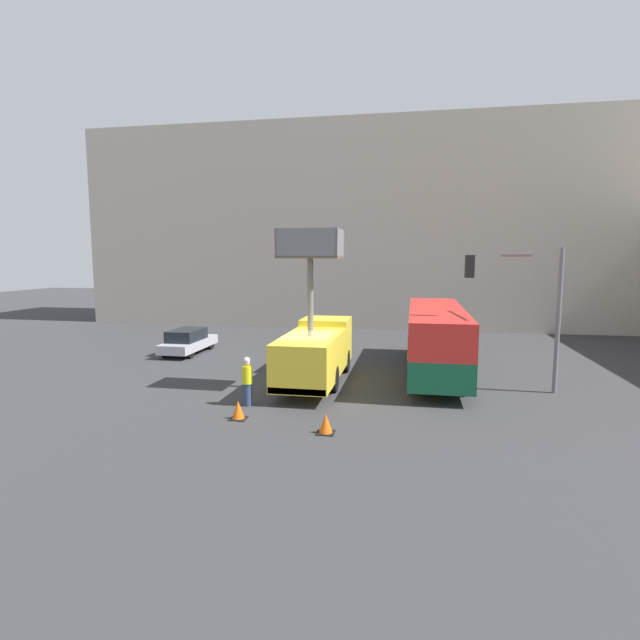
{
  "coord_description": "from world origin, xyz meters",
  "views": [
    {
      "loc": [
        4.57,
        -20.05,
        5.47
      ],
      "look_at": [
        0.48,
        1.7,
        2.68
      ],
      "focal_mm": 28.0,
      "sensor_mm": 36.0,
      "label": 1
    }
  ],
  "objects_px": {
    "road_worker_near_truck": "(247,381)",
    "utility_truck": "(316,348)",
    "parked_car_curbside": "(188,341)",
    "traffic_cone_near_truck": "(326,424)",
    "traffic_light_pole": "(526,295)",
    "city_bus": "(436,335)",
    "road_worker_directing": "(411,358)",
    "traffic_cone_mid_road": "(238,410)"
  },
  "relations": [
    {
      "from": "utility_truck",
      "to": "parked_car_curbside",
      "type": "relative_size",
      "value": 1.62
    },
    {
      "from": "traffic_light_pole",
      "to": "traffic_cone_mid_road",
      "type": "distance_m",
      "value": 12.08
    },
    {
      "from": "traffic_light_pole",
      "to": "road_worker_directing",
      "type": "bearing_deg",
      "value": 158.82
    },
    {
      "from": "road_worker_near_truck",
      "to": "city_bus",
      "type": "bearing_deg",
      "value": -142.71
    },
    {
      "from": "road_worker_near_truck",
      "to": "parked_car_curbside",
      "type": "bearing_deg",
      "value": -59.87
    },
    {
      "from": "parked_car_curbside",
      "to": "road_worker_near_truck",
      "type": "bearing_deg",
      "value": -53.71
    },
    {
      "from": "road_worker_directing",
      "to": "traffic_cone_near_truck",
      "type": "relative_size",
      "value": 2.83
    },
    {
      "from": "road_worker_near_truck",
      "to": "parked_car_curbside",
      "type": "height_order",
      "value": "road_worker_near_truck"
    },
    {
      "from": "city_bus",
      "to": "traffic_cone_mid_road",
      "type": "relative_size",
      "value": 17.9
    },
    {
      "from": "road_worker_directing",
      "to": "traffic_cone_near_truck",
      "type": "distance_m",
      "value": 8.31
    },
    {
      "from": "traffic_light_pole",
      "to": "road_worker_near_truck",
      "type": "distance_m",
      "value": 11.47
    },
    {
      "from": "utility_truck",
      "to": "traffic_cone_near_truck",
      "type": "distance_m",
      "value": 6.33
    },
    {
      "from": "city_bus",
      "to": "traffic_light_pole",
      "type": "height_order",
      "value": "traffic_light_pole"
    },
    {
      "from": "utility_truck",
      "to": "traffic_cone_near_truck",
      "type": "relative_size",
      "value": 11.43
    },
    {
      "from": "traffic_light_pole",
      "to": "utility_truck",
      "type": "bearing_deg",
      "value": -179.05
    },
    {
      "from": "parked_car_curbside",
      "to": "traffic_cone_near_truck",
      "type": "bearing_deg",
      "value": -48.75
    },
    {
      "from": "city_bus",
      "to": "traffic_cone_near_truck",
      "type": "bearing_deg",
      "value": 155.76
    },
    {
      "from": "traffic_cone_near_truck",
      "to": "road_worker_directing",
      "type": "bearing_deg",
      "value": 71.83
    },
    {
      "from": "road_worker_directing",
      "to": "road_worker_near_truck",
      "type": "bearing_deg",
      "value": -159.93
    },
    {
      "from": "utility_truck",
      "to": "traffic_light_pole",
      "type": "xyz_separation_m",
      "value": [
        8.49,
        0.14,
        2.44
      ]
    },
    {
      "from": "traffic_cone_near_truck",
      "to": "traffic_light_pole",
      "type": "bearing_deg",
      "value": 41.31
    },
    {
      "from": "road_worker_near_truck",
      "to": "utility_truck",
      "type": "bearing_deg",
      "value": -123.36
    },
    {
      "from": "utility_truck",
      "to": "parked_car_curbside",
      "type": "xyz_separation_m",
      "value": [
        -8.54,
        5.41,
        -0.84
      ]
    },
    {
      "from": "utility_truck",
      "to": "traffic_cone_mid_road",
      "type": "height_order",
      "value": "utility_truck"
    },
    {
      "from": "road_worker_near_truck",
      "to": "traffic_cone_near_truck",
      "type": "bearing_deg",
      "value": 138.8
    },
    {
      "from": "traffic_light_pole",
      "to": "road_worker_directing",
      "type": "relative_size",
      "value": 3.25
    },
    {
      "from": "utility_truck",
      "to": "traffic_light_pole",
      "type": "distance_m",
      "value": 8.84
    },
    {
      "from": "traffic_cone_near_truck",
      "to": "traffic_cone_mid_road",
      "type": "bearing_deg",
      "value": 165.49
    },
    {
      "from": "utility_truck",
      "to": "city_bus",
      "type": "bearing_deg",
      "value": 30.29
    },
    {
      "from": "utility_truck",
      "to": "parked_car_curbside",
      "type": "bearing_deg",
      "value": 147.64
    },
    {
      "from": "traffic_cone_near_truck",
      "to": "parked_car_curbside",
      "type": "distance_m",
      "value": 15.21
    },
    {
      "from": "traffic_light_pole",
      "to": "parked_car_curbside",
      "type": "bearing_deg",
      "value": 162.8
    },
    {
      "from": "traffic_light_pole",
      "to": "traffic_cone_mid_road",
      "type": "relative_size",
      "value": 9.18
    },
    {
      "from": "city_bus",
      "to": "parked_car_curbside",
      "type": "height_order",
      "value": "city_bus"
    },
    {
      "from": "utility_truck",
      "to": "traffic_cone_mid_road",
      "type": "distance_m",
      "value": 5.61
    },
    {
      "from": "parked_car_curbside",
      "to": "utility_truck",
      "type": "bearing_deg",
      "value": -32.36
    },
    {
      "from": "traffic_light_pole",
      "to": "city_bus",
      "type": "bearing_deg",
      "value": 139.07
    },
    {
      "from": "city_bus",
      "to": "road_worker_directing",
      "type": "height_order",
      "value": "city_bus"
    },
    {
      "from": "traffic_light_pole",
      "to": "parked_car_curbside",
      "type": "distance_m",
      "value": 18.13
    },
    {
      "from": "city_bus",
      "to": "traffic_cone_mid_road",
      "type": "height_order",
      "value": "city_bus"
    },
    {
      "from": "traffic_cone_mid_road",
      "to": "parked_car_curbside",
      "type": "xyz_separation_m",
      "value": [
        -6.85,
        10.61,
        0.42
      ]
    },
    {
      "from": "traffic_light_pole",
      "to": "traffic_cone_near_truck",
      "type": "height_order",
      "value": "traffic_light_pole"
    }
  ]
}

